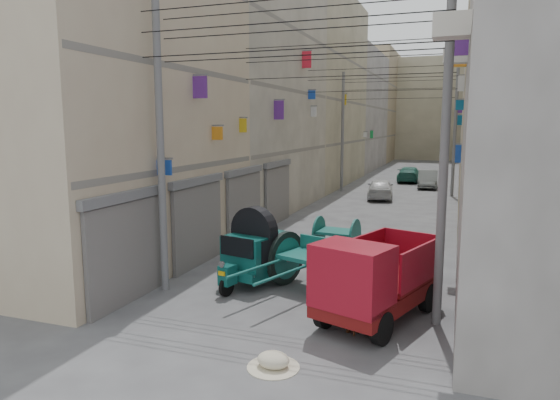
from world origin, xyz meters
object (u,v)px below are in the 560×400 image
at_px(auto_rickshaw, 254,250).
at_px(distant_car_white, 380,188).
at_px(feed_sack, 273,360).
at_px(distant_car_grey, 428,179).
at_px(mini_truck, 371,284).
at_px(horse, 360,295).
at_px(second_cart, 337,234).
at_px(distant_car_green, 409,174).
at_px(tonga_cart, 306,261).

bearing_deg(auto_rickshaw, distant_car_white, 101.09).
height_order(feed_sack, distant_car_grey, distant_car_grey).
xyz_separation_m(mini_truck, horse, (-0.21, -0.12, -0.26)).
distance_m(mini_truck, distant_car_grey, 26.51).
relative_size(mini_truck, distant_car_grey, 1.03).
relative_size(mini_truck, second_cart, 2.52).
bearing_deg(second_cart, feed_sack, -78.45).
xyz_separation_m(second_cart, distant_car_green, (0.32, 23.84, -0.07)).
bearing_deg(distant_car_white, distant_car_grey, -117.95).
xyz_separation_m(mini_truck, distant_car_grey, (-0.29, 26.51, -0.34)).
bearing_deg(horse, auto_rickshaw, -44.04).
xyz_separation_m(second_cart, feed_sack, (0.87, -8.80, -0.52)).
bearing_deg(distant_car_grey, auto_rickshaw, -100.28).
distance_m(tonga_cart, distant_car_grey, 24.68).
relative_size(distant_car_white, distant_car_green, 0.90).
distance_m(horse, distant_car_grey, 26.63).
xyz_separation_m(distant_car_grey, distant_car_green, (-1.62, 3.48, -0.03)).
distance_m(tonga_cart, mini_truck, 2.83).
distance_m(horse, distant_car_green, 30.15).
bearing_deg(auto_rickshaw, feed_sack, -49.37).
xyz_separation_m(feed_sack, distant_car_white, (-1.36, 22.50, 0.48)).
distance_m(tonga_cart, distant_car_green, 28.10).
height_order(auto_rickshaw, distant_car_white, auto_rickshaw).
bearing_deg(tonga_cart, horse, -27.15).
bearing_deg(horse, tonga_cart, -60.87).
bearing_deg(auto_rickshaw, distant_car_green, 100.48).
distance_m(tonga_cart, feed_sack, 4.65).
relative_size(auto_rickshaw, second_cart, 1.62).
height_order(mini_truck, distant_car_white, mini_truck).
bearing_deg(horse, distant_car_white, -97.06).
distance_m(feed_sack, horse, 2.84).
xyz_separation_m(mini_truck, distant_car_white, (-2.71, 19.85, -0.33)).
distance_m(second_cart, feed_sack, 8.86).
relative_size(horse, distant_car_green, 0.41).
relative_size(auto_rickshaw, feed_sack, 4.04).
height_order(second_cart, distant_car_white, distant_car_white).
xyz_separation_m(tonga_cart, feed_sack, (0.75, -4.55, -0.64)).
bearing_deg(distant_car_white, mini_truck, 89.85).
distance_m(mini_truck, distant_car_green, 30.05).
bearing_deg(feed_sack, distant_car_white, 93.45).
distance_m(auto_rickshaw, horse, 3.94).
bearing_deg(second_cart, tonga_cart, -82.44).
relative_size(horse, distant_car_grey, 0.44).
height_order(mini_truck, distant_car_grey, mini_truck).
distance_m(distant_car_grey, distant_car_green, 3.84).
bearing_deg(horse, second_cart, -86.35).
xyz_separation_m(horse, distant_car_green, (-1.70, 30.10, -0.11)).
height_order(feed_sack, distant_car_white, distant_car_white).
xyz_separation_m(horse, distant_car_white, (-2.51, 19.97, -0.07)).
height_order(feed_sack, horse, horse).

